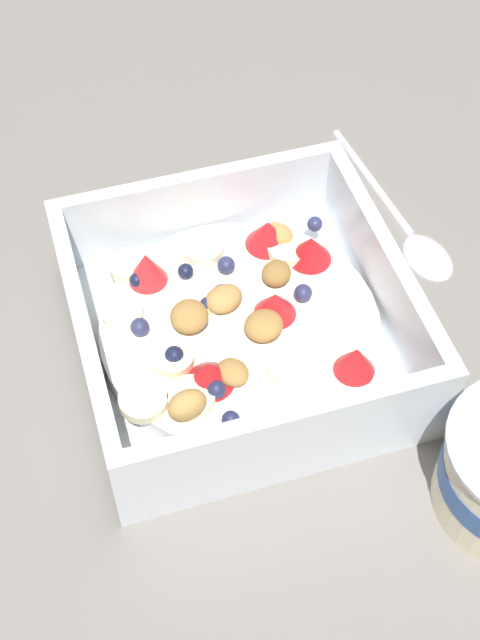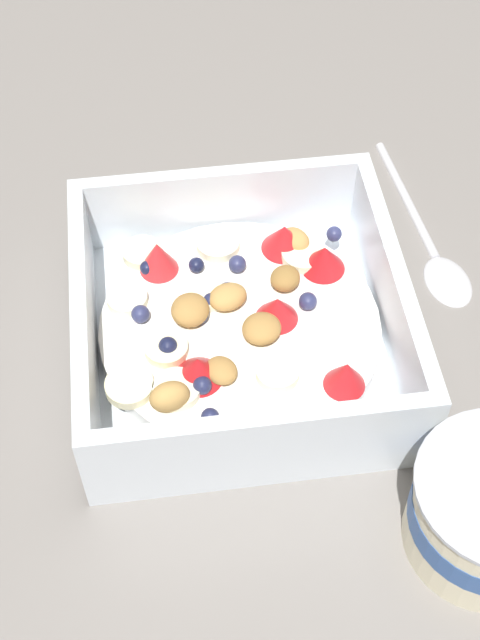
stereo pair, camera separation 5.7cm
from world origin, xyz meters
The scene contains 3 objects.
ground_plane centered at (0.00, 0.00, 0.00)m, with size 2.40×2.40×0.00m, color gray.
fruit_bowl centered at (-0.02, 0.02, 0.02)m, with size 0.21×0.21×0.07m.
spoon centered at (-0.17, -0.05, 0.00)m, with size 0.04×0.17×0.01m.
Camera 1 is at (0.09, 0.35, 0.48)m, focal length 49.77 mm.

